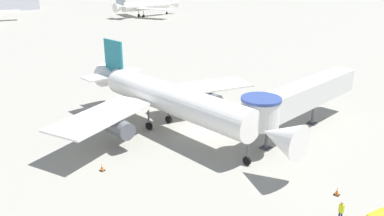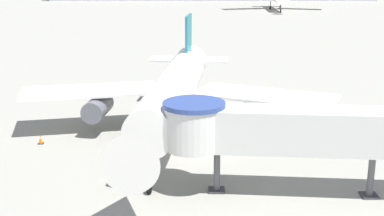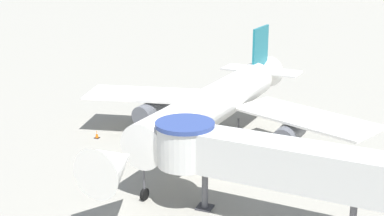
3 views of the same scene
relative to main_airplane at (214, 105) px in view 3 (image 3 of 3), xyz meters
name	(u,v)px [view 3 (image 3 of 3)]	position (x,y,z in m)	size (l,w,h in m)	color
ground_plane	(227,164)	(2.28, -3.16, -4.03)	(800.00, 800.00, 0.00)	gray
main_airplane	(214,105)	(0.00, 0.00, 0.00)	(28.82, 31.71, 9.51)	white
jet_bridge	(286,163)	(8.89, -11.74, 0.44)	(21.39, 5.00, 6.15)	silver
traffic_cone_port_wing	(97,134)	(-11.21, -1.66, -3.66)	(0.47, 0.47, 0.78)	black
traffic_cone_starboard_wing	(332,174)	(10.91, -2.66, -3.73)	(0.38, 0.38, 0.63)	black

